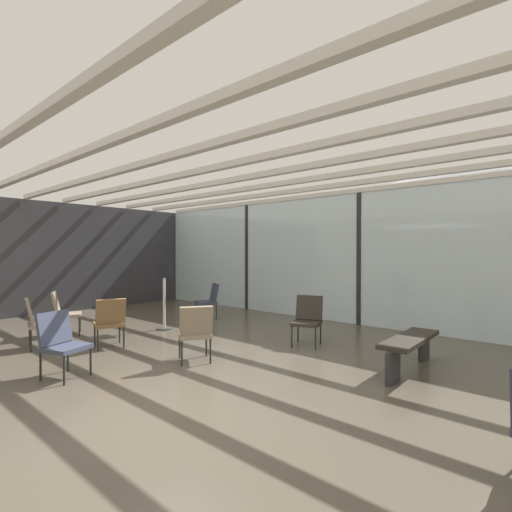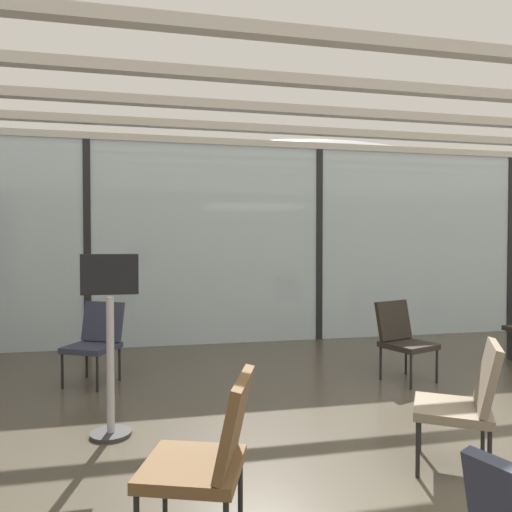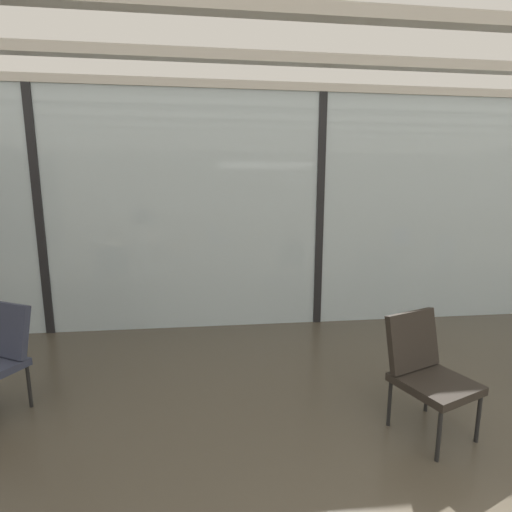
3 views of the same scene
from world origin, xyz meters
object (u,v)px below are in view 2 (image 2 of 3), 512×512
Objects in this scene: lounge_chair_2 at (466,398)px; lounge_chair_5 at (210,450)px; lounge_chair_6 at (402,336)px; lounge_chair_7 at (96,337)px; parked_airplane at (316,222)px; info_sign at (110,351)px.

lounge_chair_5 is (-1.77, -0.45, 0.00)m from lounge_chair_2.
lounge_chair_6 is 1.00× the size of lounge_chair_7.
lounge_chair_7 is at bearing -102.04° from lounge_chair_2.
lounge_chair_2 and lounge_chair_7 have the same top height.
lounge_chair_2 is at bearing -102.95° from parked_airplane.
info_sign is at bearing -51.98° from lounge_chair_7.
lounge_chair_7 is 0.60× the size of info_sign.
parked_airplane is 14.31× the size of lounge_chair_7.
info_sign is (-0.61, 1.54, 0.18)m from lounge_chair_5.
parked_airplane is 10.32m from lounge_chair_5.
lounge_chair_2 is 3.75m from lounge_chair_7.
parked_airplane is 14.31× the size of lounge_chair_6.
lounge_chair_2 is 1.00× the size of lounge_chair_5.
lounge_chair_2 is at bearing -128.33° from lounge_chair_6.
lounge_chair_2 and lounge_chair_5 have the same top height.
lounge_chair_5 and lounge_chair_7 have the same top height.
lounge_chair_5 is at bearing -68.30° from info_sign.
lounge_chair_5 is at bearing -43.27° from lounge_chair_2.
lounge_chair_7 is 1.57m from info_sign.
lounge_chair_5 is 1.00× the size of lounge_chair_6.
parked_airplane is 8.09m from lounge_chair_7.
info_sign reaches higher than lounge_chair_7.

